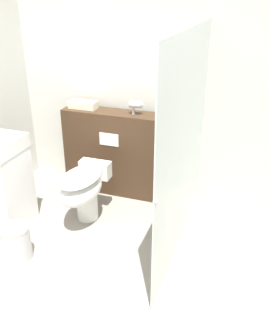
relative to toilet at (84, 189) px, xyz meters
name	(u,v)px	position (x,y,z in m)	size (l,w,h in m)	color
ground_plane	(68,299)	(0.35, -1.04, -0.37)	(12.00, 12.00, 0.00)	gray
wall_back	(146,84)	(0.35, 0.92, 0.88)	(8.00, 0.06, 2.50)	silver
partition_panel	(114,153)	(0.05, 0.70, 0.12)	(1.15, 0.29, 0.97)	#3D2819
shower_glass	(184,147)	(0.99, -0.02, 0.60)	(0.04, 1.81, 1.94)	silver
toilet	(84,189)	(0.00, 0.00, 0.00)	(0.36, 0.70, 0.55)	white
hair_drier	(136,105)	(0.31, 0.70, 0.71)	(0.15, 0.08, 0.15)	#B7B7BC
folded_towel	(83,105)	(-0.32, 0.71, 0.64)	(0.31, 0.14, 0.08)	beige
waste_bin	(16,243)	(-0.32, -0.74, -0.21)	(0.26, 0.26, 0.32)	silver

